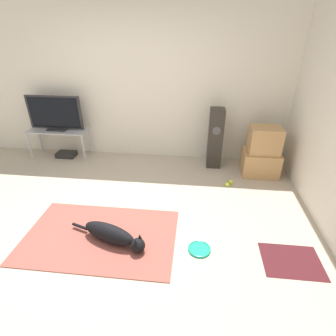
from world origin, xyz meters
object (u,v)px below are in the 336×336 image
(tennis_ball_by_boxes, at_px, (227,184))
(tennis_ball_near_speaker, at_px, (231,182))
(frisbee, at_px, (199,249))
(cardboard_box_upper, at_px, (265,140))
(game_console, at_px, (66,154))
(tv, at_px, (55,113))
(tv_stand, at_px, (59,133))
(cardboard_box_lower, at_px, (260,163))
(floor_speaker, at_px, (215,138))
(dog, at_px, (113,235))

(tennis_ball_by_boxes, xyz_separation_m, tennis_ball_near_speaker, (0.06, 0.08, 0.00))
(frisbee, height_order, cardboard_box_upper, cardboard_box_upper)
(tennis_ball_by_boxes, bearing_deg, frisbee, -107.08)
(cardboard_box_upper, relative_size, game_console, 1.38)
(tv, xyz_separation_m, game_console, (0.06, -0.00, -0.79))
(tv_stand, height_order, tennis_ball_by_boxes, tv_stand)
(cardboard_box_lower, xyz_separation_m, tv, (-3.55, 0.27, 0.63))
(floor_speaker, xyz_separation_m, tv, (-2.81, 0.06, 0.32))
(tv_stand, height_order, tennis_ball_near_speaker, tv_stand)
(frisbee, xyz_separation_m, tennis_ball_by_boxes, (0.42, 1.36, 0.02))
(cardboard_box_lower, bearing_deg, tv, 175.72)
(dog, height_order, tennis_ball_near_speaker, dog)
(floor_speaker, xyz_separation_m, tennis_ball_by_boxes, (0.19, -0.67, -0.48))
(cardboard_box_lower, relative_size, tv_stand, 0.54)
(cardboard_box_upper, xyz_separation_m, tv, (-3.56, 0.27, 0.23))
(cardboard_box_upper, distance_m, tv_stand, 3.57)
(game_console, bearing_deg, cardboard_box_upper, -4.36)
(tv, bearing_deg, game_console, -4.03)
(tennis_ball_near_speaker, bearing_deg, dog, -135.43)
(dog, height_order, tv, tv)
(frisbee, height_order, game_console, game_console)
(dog, distance_m, game_console, 2.60)
(frisbee, xyz_separation_m, game_console, (-2.52, 2.09, 0.03))
(cardboard_box_lower, height_order, tv, tv)
(frisbee, bearing_deg, floor_speaker, 83.67)
(cardboard_box_lower, bearing_deg, cardboard_box_upper, -33.90)
(frisbee, distance_m, tennis_ball_near_speaker, 1.52)
(tennis_ball_by_boxes, bearing_deg, floor_speaker, 106.19)
(tv_stand, relative_size, tennis_ball_near_speaker, 16.17)
(frisbee, relative_size, cardboard_box_upper, 0.53)
(dog, xyz_separation_m, tennis_ball_near_speaker, (1.46, 1.44, -0.08))
(frisbee, distance_m, cardboard_box_upper, 2.15)
(cardboard_box_upper, bearing_deg, tennis_ball_near_speaker, -142.10)
(tv_stand, bearing_deg, cardboard_box_upper, -4.31)
(dog, height_order, tennis_ball_by_boxes, dog)
(dog, height_order, frisbee, dog)
(floor_speaker, distance_m, tv, 2.83)
(tennis_ball_by_boxes, distance_m, tennis_ball_near_speaker, 0.10)
(frisbee, xyz_separation_m, tv_stand, (-2.58, 2.09, 0.45))
(tv, height_order, tennis_ball_by_boxes, tv)
(tv_stand, height_order, game_console, tv_stand)
(floor_speaker, bearing_deg, cardboard_box_upper, -15.42)
(floor_speaker, bearing_deg, tv_stand, 178.76)
(tv_stand, bearing_deg, tennis_ball_by_boxes, -13.64)
(frisbee, distance_m, floor_speaker, 2.11)
(tv_stand, bearing_deg, game_console, -1.55)
(cardboard_box_upper, bearing_deg, game_console, 175.64)
(frisbee, height_order, tennis_ball_near_speaker, tennis_ball_near_speaker)
(cardboard_box_upper, relative_size, tennis_ball_near_speaker, 7.24)
(tennis_ball_near_speaker, bearing_deg, cardboard_box_upper, 37.90)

